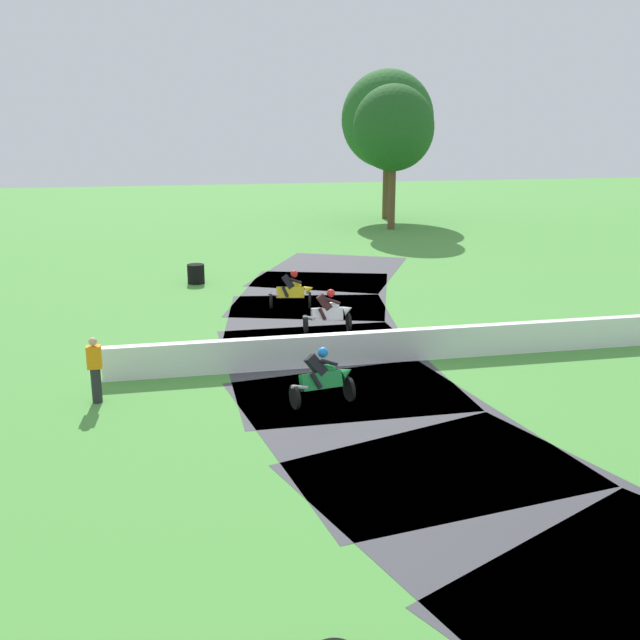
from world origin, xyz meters
The scene contains 11 objects.
ground_plane centered at (0.00, 0.00, 0.00)m, with size 120.00×120.00×0.00m, color #4C933D.
track_asphalt centered at (1.35, 0.01, 0.00)m, with size 10.50×35.59×0.01m.
safety_barrier centered at (5.24, 0.03, 0.45)m, with size 0.30×22.67×0.90m, color white.
motorcycle_lead_yellow centered at (0.06, 6.59, 0.65)m, with size 1.71×0.97×1.43m.
motorcycle_chase_white centered at (0.70, 3.31, 0.66)m, with size 1.69×0.74×1.43m.
motorcycle_trailing_green centered at (-0.75, -2.69, 0.63)m, with size 1.67×1.02×1.42m.
tire_stack_near centered at (-3.19, 11.52, 0.40)m, with size 0.71×0.71×0.80m.
tire_stack_mid_a centered at (-4.96, 0.17, 0.20)m, with size 0.59×0.59×0.40m.
track_marshal centered at (-6.10, -1.59, 0.82)m, with size 0.34×0.24×1.63m.
tree_far_left centered at (10.46, 29.97, 6.61)m, with size 6.12×6.12×9.83m.
tree_far_right centered at (9.37, 25.02, 6.08)m, with size 4.89×4.89×8.67m.
Camera 1 is at (-4.20, -19.08, 6.61)m, focal length 41.57 mm.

